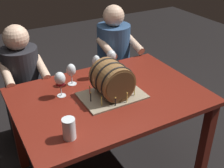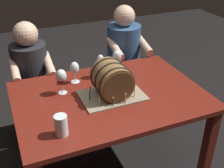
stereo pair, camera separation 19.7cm
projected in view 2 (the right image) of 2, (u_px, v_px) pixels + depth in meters
name	position (u px, v px, depth m)	size (l,w,h in m)	color
dining_table	(110.00, 107.00, 2.15)	(1.36, 0.96, 0.76)	maroon
barrel_cake	(112.00, 81.00, 2.01)	(0.45, 0.31, 0.27)	gray
wine_glass_red	(61.00, 77.00, 2.05)	(0.08, 0.08, 0.19)	white
wine_glass_rose	(117.00, 57.00, 2.37)	(0.08, 0.08, 0.18)	white
wine_glass_empty	(75.00, 69.00, 2.20)	(0.07, 0.07, 0.17)	white
wine_glass_amber	(101.00, 63.00, 2.27)	(0.07, 0.07, 0.19)	white
beer_pint	(61.00, 126.00, 1.67)	(0.08, 0.08, 0.13)	white
person_seated_left	(34.00, 88.00, 2.66)	(0.36, 0.45, 1.14)	black
person_seated_right	(123.00, 69.00, 2.95)	(0.37, 0.46, 1.19)	#1B2D46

